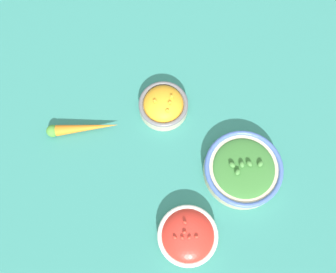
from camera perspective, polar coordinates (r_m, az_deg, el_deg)
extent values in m
plane|color=#337F75|center=(0.96, 0.00, -0.56)|extent=(3.00, 3.00, 0.00)
cylinder|color=beige|center=(0.90, 2.98, -14.90)|extent=(0.14, 0.14, 0.03)
torus|color=silver|center=(0.89, 3.03, -14.84)|extent=(0.14, 0.14, 0.01)
ellipsoid|color=red|center=(0.89, 3.03, -14.84)|extent=(0.12, 0.12, 0.05)
ellipsoid|color=red|center=(0.86, 4.36, -14.99)|extent=(0.01, 0.01, 0.01)
ellipsoid|color=red|center=(0.86, 2.20, -15.17)|extent=(0.01, 0.01, 0.01)
ellipsoid|color=red|center=(0.86, 3.25, -15.13)|extent=(0.01, 0.01, 0.01)
ellipsoid|color=red|center=(0.86, 2.52, -14.37)|extent=(0.01, 0.01, 0.01)
ellipsoid|color=red|center=(0.86, 1.06, -15.13)|extent=(0.01, 0.01, 0.01)
ellipsoid|color=red|center=(0.86, 2.58, -12.93)|extent=(0.01, 0.01, 0.01)
cylinder|color=beige|center=(0.98, -0.70, 4.63)|extent=(0.13, 0.13, 0.03)
torus|color=slate|center=(0.97, -0.71, 4.99)|extent=(0.13, 0.13, 0.01)
ellipsoid|color=orange|center=(0.97, -0.71, 4.99)|extent=(0.10, 0.10, 0.05)
cube|color=#F4A828|center=(0.94, 0.55, 6.05)|extent=(0.01, 0.01, 0.01)
cube|color=#F4A828|center=(0.94, 0.29, 5.12)|extent=(0.01, 0.01, 0.01)
cube|color=#F4A828|center=(0.93, -0.10, 3.91)|extent=(0.01, 0.01, 0.01)
cube|color=#F4A828|center=(0.94, -2.03, 5.36)|extent=(0.01, 0.01, 0.01)
cylinder|color=beige|center=(0.94, 11.28, -4.99)|extent=(0.19, 0.19, 0.04)
torus|color=#4766B7|center=(0.92, 11.49, -4.72)|extent=(0.19, 0.19, 0.01)
ellipsoid|color=#387533|center=(0.92, 11.49, -4.72)|extent=(0.15, 0.15, 0.02)
ellipsoid|color=#47893D|center=(0.90, 10.56, -5.34)|extent=(0.02, 0.02, 0.01)
ellipsoid|color=#47893D|center=(0.91, 11.20, -4.20)|extent=(0.02, 0.02, 0.01)
ellipsoid|color=#47893D|center=(0.92, 13.90, -4.06)|extent=(0.01, 0.02, 0.01)
ellipsoid|color=#47893D|center=(0.90, 9.77, -4.27)|extent=(0.02, 0.01, 0.01)
ellipsoid|color=#47893D|center=(0.91, 12.31, -4.06)|extent=(0.02, 0.01, 0.01)
cone|color=orange|center=(0.98, -12.18, 1.33)|extent=(0.12, 0.15, 0.03)
sphere|color=#4C9338|center=(1.00, -17.17, 0.82)|extent=(0.03, 0.03, 0.03)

